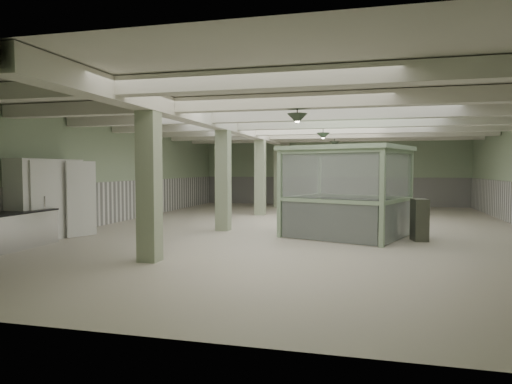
# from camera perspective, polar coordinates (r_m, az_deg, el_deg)

# --- Properties ---
(floor) EXTENTS (20.00, 20.00, 0.00)m
(floor) POSITION_cam_1_polar(r_m,az_deg,el_deg) (15.07, 6.21, -4.59)
(floor) COLOR beige
(floor) RESTS_ON ground
(ceiling) EXTENTS (14.00, 20.00, 0.02)m
(ceiling) POSITION_cam_1_polar(r_m,az_deg,el_deg) (15.03, 6.29, 9.14)
(ceiling) COLOR silver
(ceiling) RESTS_ON wall_back
(wall_back) EXTENTS (14.00, 0.02, 3.60)m
(wall_back) POSITION_cam_1_polar(r_m,az_deg,el_deg) (24.88, 9.41, 2.53)
(wall_back) COLOR #98AE8B
(wall_back) RESTS_ON floor
(wall_front) EXTENTS (14.00, 0.02, 3.60)m
(wall_front) POSITION_cam_1_polar(r_m,az_deg,el_deg) (5.22, -9.01, 0.91)
(wall_front) COLOR #98AE8B
(wall_front) RESTS_ON floor
(wall_left) EXTENTS (0.02, 20.00, 3.60)m
(wall_left) POSITION_cam_1_polar(r_m,az_deg,el_deg) (17.35, -17.33, 2.25)
(wall_left) COLOR #98AE8B
(wall_left) RESTS_ON floor
(wainscot_left) EXTENTS (0.05, 19.90, 1.50)m
(wainscot_left) POSITION_cam_1_polar(r_m,az_deg,el_deg) (17.38, -17.21, -1.22)
(wainscot_left) COLOR white
(wainscot_left) RESTS_ON floor
(wainscot_back) EXTENTS (13.90, 0.05, 1.50)m
(wainscot_back) POSITION_cam_1_polar(r_m,az_deg,el_deg) (24.89, 9.39, 0.11)
(wainscot_back) COLOR white
(wainscot_back) RESTS_ON floor
(girder) EXTENTS (0.45, 19.90, 0.40)m
(girder) POSITION_cam_1_polar(r_m,az_deg,el_deg) (15.54, -2.98, 8.14)
(girder) COLOR silver
(girder) RESTS_ON ceiling
(beam_a) EXTENTS (13.90, 0.35, 0.32)m
(beam_a) POSITION_cam_1_polar(r_m,az_deg,el_deg) (7.72, -1.58, 13.70)
(beam_a) COLOR silver
(beam_a) RESTS_ON ceiling
(beam_b) EXTENTS (13.90, 0.35, 0.32)m
(beam_b) POSITION_cam_1_polar(r_m,az_deg,el_deg) (10.11, 2.33, 11.14)
(beam_b) COLOR silver
(beam_b) RESTS_ON ceiling
(beam_c) EXTENTS (13.90, 0.35, 0.32)m
(beam_c) POSITION_cam_1_polar(r_m,az_deg,el_deg) (12.55, 4.70, 9.55)
(beam_c) COLOR silver
(beam_c) RESTS_ON ceiling
(beam_d) EXTENTS (13.90, 0.35, 0.32)m
(beam_d) POSITION_cam_1_polar(r_m,az_deg,el_deg) (15.01, 6.28, 8.46)
(beam_d) COLOR silver
(beam_d) RESTS_ON ceiling
(beam_e) EXTENTS (13.90, 0.35, 0.32)m
(beam_e) POSITION_cam_1_polar(r_m,az_deg,el_deg) (17.48, 7.41, 7.68)
(beam_e) COLOR silver
(beam_e) RESTS_ON ceiling
(beam_f) EXTENTS (13.90, 0.35, 0.32)m
(beam_f) POSITION_cam_1_polar(r_m,az_deg,el_deg) (19.96, 8.26, 7.09)
(beam_f) COLOR silver
(beam_f) RESTS_ON ceiling
(beam_g) EXTENTS (13.90, 0.35, 0.32)m
(beam_g) POSITION_cam_1_polar(r_m,az_deg,el_deg) (22.44, 8.92, 6.63)
(beam_g) COLOR silver
(beam_g) RESTS_ON ceiling
(column_a) EXTENTS (0.42, 0.42, 3.60)m
(column_a) POSITION_cam_1_polar(r_m,az_deg,el_deg) (9.91, -13.22, 1.84)
(column_a) COLOR #98A786
(column_a) RESTS_ON floor
(column_b) EXTENTS (0.42, 0.42, 3.60)m
(column_b) POSITION_cam_1_polar(r_m,az_deg,el_deg) (14.53, -4.12, 2.26)
(column_b) COLOR #98A786
(column_b) RESTS_ON floor
(column_c) EXTENTS (0.42, 0.42, 3.60)m
(column_c) POSITION_cam_1_polar(r_m,az_deg,el_deg) (19.34, 0.52, 2.45)
(column_c) COLOR #98A786
(column_c) RESTS_ON floor
(column_d) EXTENTS (0.42, 0.42, 3.60)m
(column_d) POSITION_cam_1_polar(r_m,az_deg,el_deg) (23.25, 2.85, 2.54)
(column_d) COLOR #98A786
(column_d) RESTS_ON floor
(pendant_front) EXTENTS (0.44, 0.44, 0.22)m
(pendant_front) POSITION_cam_1_polar(r_m,az_deg,el_deg) (9.98, 5.17, 9.10)
(pendant_front) COLOR #2E3D2E
(pendant_front) RESTS_ON ceiling
(pendant_mid) EXTENTS (0.44, 0.44, 0.22)m
(pendant_mid) POSITION_cam_1_polar(r_m,az_deg,el_deg) (15.41, 8.39, 6.92)
(pendant_mid) COLOR #2E3D2E
(pendant_mid) RESTS_ON ceiling
(pendant_back) EXTENTS (0.44, 0.44, 0.22)m
(pendant_back) POSITION_cam_1_polar(r_m,az_deg,el_deg) (20.39, 9.80, 5.95)
(pendant_back) COLOR #2E3D2E
(pendant_back) RESTS_ON ceiling
(veg_colander) EXTENTS (0.58, 0.58, 0.20)m
(veg_colander) POSITION_cam_1_polar(r_m,az_deg,el_deg) (13.25, -26.48, -1.57)
(veg_colander) COLOR #414146
(veg_colander) RESTS_ON prep_counter
(walkin_cooler) EXTENTS (0.97, 2.48, 2.28)m
(walkin_cooler) POSITION_cam_1_polar(r_m,az_deg,el_deg) (13.88, -24.59, -0.78)
(walkin_cooler) COLOR white
(walkin_cooler) RESTS_ON floor
(guard_booth) EXTENTS (3.98, 3.69, 2.61)m
(guard_booth) POSITION_cam_1_polar(r_m,az_deg,el_deg) (13.46, 11.21, 1.99)
(guard_booth) COLOR #8FAA88
(guard_booth) RESTS_ON floor
(filing_cabinet) EXTENTS (0.47, 0.60, 1.15)m
(filing_cabinet) POSITION_cam_1_polar(r_m,az_deg,el_deg) (13.26, 19.76, -3.30)
(filing_cabinet) COLOR #505446
(filing_cabinet) RESTS_ON floor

